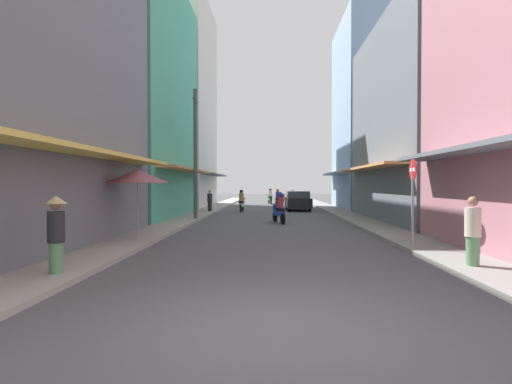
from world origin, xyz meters
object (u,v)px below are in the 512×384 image
Objects in this scene: motorbike_blue at (279,209)px; parked_car at (298,201)px; motorbike_orange at (278,199)px; street_sign_no_entry at (413,192)px; motorbike_maroon at (283,198)px; pedestrian_far at (210,201)px; pedestrian_foreground at (56,232)px; pedestrian_midway at (473,234)px; utility_pole at (195,154)px; motorbike_white at (242,202)px; motorbike_green at (270,197)px; motorbike_black at (292,198)px; vendor_umbrella at (137,176)px.

parked_car is at bearing 81.11° from motorbike_blue.
motorbike_orange is 0.67× the size of street_sign_no_entry.
motorbike_blue is at bearing -92.15° from motorbike_maroon.
street_sign_no_entry is at bearing -62.94° from pedestrian_far.
pedestrian_midway is at bearing 7.17° from pedestrian_foreground.
utility_pole is (-4.67, -13.81, 2.89)m from motorbike_orange.
street_sign_no_entry is at bearing -70.63° from motorbike_white.
motorbike_green is 29.52m from street_sign_no_entry.
motorbike_black is at bearing 64.36° from motorbike_white.
pedestrian_far is at bearing 88.55° from vendor_umbrella.
pedestrian_midway reaches higher than motorbike_orange.
utility_pole reaches higher than motorbike_white.
motorbike_white is at bearing -112.72° from motorbike_orange.
motorbike_maroon is (-0.61, 6.87, -0.20)m from motorbike_black.
motorbike_black is at bearing 55.10° from motorbike_orange.
motorbike_blue is at bearing -58.11° from pedestrian_far.
pedestrian_midway is at bearing -81.67° from motorbike_orange.
motorbike_black is 1.04× the size of pedestrian_foreground.
pedestrian_foreground is 1.07× the size of pedestrian_far.
motorbike_maroon is 1.08× the size of pedestrian_midway.
motorbike_maroon is 1.06× the size of pedestrian_foreground.
motorbike_white is 1.15× the size of pedestrian_far.
parked_car is 21.65m from pedestrian_midway.
pedestrian_foreground is at bearing -105.76° from parked_car.
street_sign_no_entry is (3.62, -8.68, 1.01)m from motorbike_blue.
pedestrian_foreground is 19.64m from pedestrian_far.
motorbike_blue is (-0.24, -15.13, 0.00)m from motorbike_orange.
pedestrian_far is at bearing 89.40° from pedestrian_foreground.
pedestrian_foreground is at bearing -156.66° from street_sign_no_entry.
pedestrian_foreground is 8.93m from pedestrian_midway.
parked_car is 18.33m from vendor_umbrella.
vendor_umbrella is (-4.92, -6.73, 1.50)m from motorbike_blue.
street_sign_no_entry is at bearing -85.30° from motorbike_black.
motorbike_maroon is 31.15m from vendor_umbrella.
motorbike_blue is at bearing -88.66° from motorbike_green.
utility_pole reaches higher than motorbike_orange.
parked_car is at bearing 56.09° from utility_pole.
street_sign_no_entry is at bearing -82.02° from motorbike_green.
motorbike_orange is at bearing 89.11° from motorbike_blue.
motorbike_white is 2.47m from pedestrian_far.
vendor_umbrella is 8.77m from street_sign_no_entry.
motorbike_green is 32.05m from pedestrian_midway.
parked_car is at bearing -89.07° from motorbike_black.
parked_car is at bearing -73.98° from motorbike_orange.
motorbike_black is 11.37m from pedestrian_far.
vendor_umbrella is at bearing 167.18° from street_sign_no_entry.
utility_pole is at bearing -110.83° from motorbike_black.
motorbike_white is 0.26× the size of utility_pole.
motorbike_blue is (2.48, -8.65, 0.00)m from motorbike_white.
motorbike_maroon is 35.15m from pedestrian_midway.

